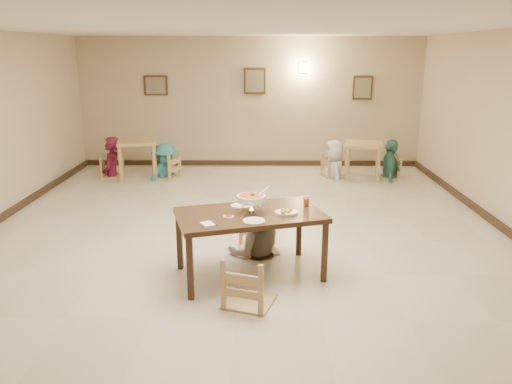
{
  "coord_description": "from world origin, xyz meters",
  "views": [
    {
      "loc": [
        0.26,
        -6.81,
        2.68
      ],
      "look_at": [
        0.19,
        -0.37,
        0.85
      ],
      "focal_mm": 35.0,
      "sensor_mm": 36.0,
      "label": 1
    }
  ],
  "objects_px": {
    "chair_far": "(258,215)",
    "bg_table_right": "(363,149)",
    "curry_warmer": "(251,199)",
    "bg_chair_lr": "(165,154)",
    "bg_diner_a": "(109,137)",
    "chair_near": "(249,258)",
    "bg_diner_b": "(164,143)",
    "main_diner": "(255,198)",
    "bg_table_left": "(137,147)",
    "bg_diner_d": "(392,139)",
    "main_table": "(250,219)",
    "bg_chair_rl": "(334,156)",
    "bg_diner_c": "(335,140)",
    "bg_chair_ll": "(111,156)",
    "drink_glass": "(306,202)",
    "bg_chair_rr": "(391,158)"
  },
  "relations": [
    {
      "from": "bg_table_right",
      "to": "bg_chair_ll",
      "type": "distance_m",
      "value": 5.5
    },
    {
      "from": "bg_diner_b",
      "to": "main_diner",
      "type": "bearing_deg",
      "value": -124.16
    },
    {
      "from": "chair_near",
      "to": "bg_chair_lr",
      "type": "height_order",
      "value": "bg_chair_lr"
    },
    {
      "from": "bg_chair_ll",
      "to": "bg_diner_b",
      "type": "bearing_deg",
      "value": -104.54
    },
    {
      "from": "bg_chair_lr",
      "to": "bg_diner_a",
      "type": "relative_size",
      "value": 0.62
    },
    {
      "from": "main_diner",
      "to": "curry_warmer",
      "type": "bearing_deg",
      "value": 76.16
    },
    {
      "from": "drink_glass",
      "to": "bg_diner_d",
      "type": "relative_size",
      "value": 0.08
    },
    {
      "from": "chair_near",
      "to": "drink_glass",
      "type": "height_order",
      "value": "chair_near"
    },
    {
      "from": "curry_warmer",
      "to": "bg_chair_ll",
      "type": "bearing_deg",
      "value": 122.48
    },
    {
      "from": "bg_table_right",
      "to": "main_table",
      "type": "bearing_deg",
      "value": -115.22
    },
    {
      "from": "bg_chair_rl",
      "to": "bg_diner_a",
      "type": "height_order",
      "value": "bg_diner_a"
    },
    {
      "from": "bg_table_right",
      "to": "bg_diner_b",
      "type": "xyz_separation_m",
      "value": [
        -4.29,
        -0.11,
        0.14
      ]
    },
    {
      "from": "bg_diner_d",
      "to": "bg_diner_a",
      "type": "bearing_deg",
      "value": 99.98
    },
    {
      "from": "bg_diner_b",
      "to": "main_table",
      "type": "bearing_deg",
      "value": -127.97
    },
    {
      "from": "bg_diner_a",
      "to": "bg_diner_b",
      "type": "xyz_separation_m",
      "value": [
        1.21,
        -0.14,
        -0.11
      ]
    },
    {
      "from": "main_table",
      "to": "chair_far",
      "type": "height_order",
      "value": "chair_far"
    },
    {
      "from": "bg_diner_c",
      "to": "bg_diner_d",
      "type": "relative_size",
      "value": 0.96
    },
    {
      "from": "main_table",
      "to": "chair_far",
      "type": "bearing_deg",
      "value": 65.94
    },
    {
      "from": "bg_diner_a",
      "to": "bg_diner_c",
      "type": "distance_m",
      "value": 4.88
    },
    {
      "from": "curry_warmer",
      "to": "bg_diner_d",
      "type": "relative_size",
      "value": 0.23
    },
    {
      "from": "curry_warmer",
      "to": "bg_table_left",
      "type": "height_order",
      "value": "curry_warmer"
    },
    {
      "from": "chair_far",
      "to": "bg_table_left",
      "type": "xyz_separation_m",
      "value": [
        -2.65,
        4.14,
        0.16
      ]
    },
    {
      "from": "bg_chair_rl",
      "to": "bg_diner_a",
      "type": "distance_m",
      "value": 4.9
    },
    {
      "from": "chair_far",
      "to": "curry_warmer",
      "type": "relative_size",
      "value": 2.74
    },
    {
      "from": "bg_chair_ll",
      "to": "bg_table_left",
      "type": "bearing_deg",
      "value": -104.27
    },
    {
      "from": "chair_far",
      "to": "bg_chair_lr",
      "type": "relative_size",
      "value": 0.96
    },
    {
      "from": "main_table",
      "to": "bg_diner_d",
      "type": "relative_size",
      "value": 1.14
    },
    {
      "from": "bg_table_right",
      "to": "bg_chair_rl",
      "type": "xyz_separation_m",
      "value": [
        -0.61,
        0.08,
        -0.16
      ]
    },
    {
      "from": "bg_table_left",
      "to": "chair_far",
      "type": "bearing_deg",
      "value": -57.35
    },
    {
      "from": "main_table",
      "to": "bg_diner_b",
      "type": "bearing_deg",
      "value": 95.07
    },
    {
      "from": "chair_near",
      "to": "bg_chair_ll",
      "type": "distance_m",
      "value": 6.52
    },
    {
      "from": "bg_chair_rl",
      "to": "bg_diner_c",
      "type": "relative_size",
      "value": 0.58
    },
    {
      "from": "curry_warmer",
      "to": "bg_diner_c",
      "type": "xyz_separation_m",
      "value": [
        1.7,
        5.05,
        -0.18
      ]
    },
    {
      "from": "bg_table_left",
      "to": "bg_table_right",
      "type": "bearing_deg",
      "value": 0.45
    },
    {
      "from": "main_table",
      "to": "bg_chair_lr",
      "type": "relative_size",
      "value": 1.77
    },
    {
      "from": "bg_diner_a",
      "to": "bg_diner_d",
      "type": "xyz_separation_m",
      "value": [
        6.11,
        -0.01,
        -0.04
      ]
    },
    {
      "from": "bg_diner_a",
      "to": "bg_chair_lr",
      "type": "bearing_deg",
      "value": 81.2
    },
    {
      "from": "bg_table_right",
      "to": "bg_diner_c",
      "type": "relative_size",
      "value": 0.56
    },
    {
      "from": "main_table",
      "to": "bg_diner_c",
      "type": "height_order",
      "value": "bg_diner_c"
    },
    {
      "from": "bg_diner_a",
      "to": "bg_table_right",
      "type": "bearing_deg",
      "value": 87.5
    },
    {
      "from": "bg_chair_rr",
      "to": "bg_chair_lr",
      "type": "bearing_deg",
      "value": -85.16
    },
    {
      "from": "chair_near",
      "to": "bg_table_right",
      "type": "xyz_separation_m",
      "value": [
        2.33,
        5.67,
        0.09
      ]
    },
    {
      "from": "chair_far",
      "to": "bg_diner_d",
      "type": "relative_size",
      "value": 0.62
    },
    {
      "from": "bg_diner_d",
      "to": "curry_warmer",
      "type": "bearing_deg",
      "value": 159.63
    },
    {
      "from": "main_table",
      "to": "bg_chair_rr",
      "type": "bearing_deg",
      "value": 42.5
    },
    {
      "from": "drink_glass",
      "to": "bg_table_left",
      "type": "height_order",
      "value": "drink_glass"
    },
    {
      "from": "bg_table_right",
      "to": "bg_chair_ll",
      "type": "xyz_separation_m",
      "value": [
        -5.5,
        0.03,
        -0.17
      ]
    },
    {
      "from": "main_table",
      "to": "bg_chair_lr",
      "type": "distance_m",
      "value": 5.23
    },
    {
      "from": "main_diner",
      "to": "bg_chair_ll",
      "type": "distance_m",
      "value": 5.39
    },
    {
      "from": "chair_far",
      "to": "bg_table_right",
      "type": "distance_m",
      "value": 4.74
    }
  ]
}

